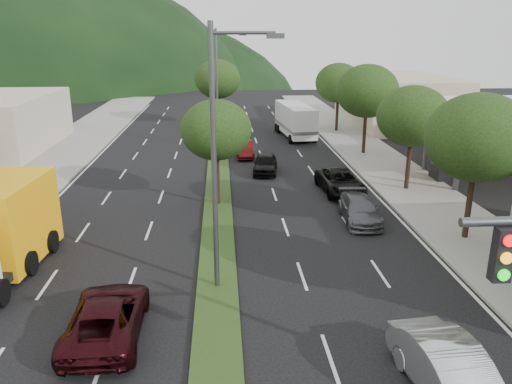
{
  "coord_description": "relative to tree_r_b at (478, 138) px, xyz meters",
  "views": [
    {
      "loc": [
        0.3,
        -9.68,
        9.58
      ],
      "look_at": [
        1.84,
        12.32,
        2.55
      ],
      "focal_mm": 35.0,
      "sensor_mm": 36.0,
      "label": 1
    }
  ],
  "objects": [
    {
      "name": "sidewalk_right",
      "position": [
        0.5,
        13.0,
        -4.96
      ],
      "size": [
        5.0,
        90.0,
        0.15
      ],
      "primitive_type": "cube",
      "color": "gray",
      "rests_on": "ground"
    },
    {
      "name": "sidewalk_left",
      "position": [
        -25.0,
        13.0,
        -4.96
      ],
      "size": [
        6.0,
        90.0,
        0.15
      ],
      "primitive_type": "cube",
      "color": "gray",
      "rests_on": "ground"
    },
    {
      "name": "median",
      "position": [
        -12.0,
        16.0,
        -4.98
      ],
      "size": [
        1.6,
        56.0,
        0.12
      ],
      "primitive_type": "cube",
      "color": "#233B15",
      "rests_on": "ground"
    },
    {
      "name": "gas_canopy",
      "position": [
        7.0,
        10.0,
        -0.39
      ],
      "size": [
        12.2,
        8.2,
        5.25
      ],
      "color": "silver",
      "rests_on": "ground"
    },
    {
      "name": "bldg_right_far",
      "position": [
        7.5,
        32.0,
        -2.44
      ],
      "size": [
        10.0,
        16.0,
        5.2
      ],
      "primitive_type": "cube",
      "color": "beige",
      "rests_on": "ground"
    },
    {
      "name": "tree_r_b",
      "position": [
        0.0,
        0.0,
        0.0
      ],
      "size": [
        4.8,
        4.8,
        6.94
      ],
      "color": "black",
      "rests_on": "sidewalk_right"
    },
    {
      "name": "tree_r_c",
      "position": [
        0.0,
        8.0,
        -0.29
      ],
      "size": [
        4.4,
        4.4,
        6.48
      ],
      "color": "black",
      "rests_on": "sidewalk_right"
    },
    {
      "name": "tree_r_d",
      "position": [
        0.0,
        18.0,
        0.14
      ],
      "size": [
        5.0,
        5.0,
        7.17
      ],
      "color": "black",
      "rests_on": "sidewalk_right"
    },
    {
      "name": "tree_r_e",
      "position": [
        0.0,
        28.0,
        -0.14
      ],
      "size": [
        4.6,
        4.6,
        6.71
      ],
      "color": "black",
      "rests_on": "sidewalk_right"
    },
    {
      "name": "tree_med_near",
      "position": [
        -12.0,
        6.0,
        -0.61
      ],
      "size": [
        4.0,
        4.0,
        6.02
      ],
      "color": "black",
      "rests_on": "median"
    },
    {
      "name": "tree_med_far",
      "position": [
        -12.0,
        32.0,
        -0.03
      ],
      "size": [
        4.8,
        4.8,
        6.94
      ],
      "color": "black",
      "rests_on": "median"
    },
    {
      "name": "streetlight_near",
      "position": [
        -11.79,
        -4.0,
        0.55
      ],
      "size": [
        2.6,
        0.25,
        10.0
      ],
      "color": "#47494C",
      "rests_on": "ground"
    },
    {
      "name": "streetlight_mid",
      "position": [
        -11.79,
        21.0,
        0.55
      ],
      "size": [
        2.6,
        0.25,
        10.0
      ],
      "color": "#47494C",
      "rests_on": "ground"
    },
    {
      "name": "sedan_silver",
      "position": [
        -5.62,
        -10.77,
        -4.25
      ],
      "size": [
        2.23,
        4.93,
        1.57
      ],
      "primitive_type": "imported",
      "rotation": [
        0.0,
        0.0,
        0.12
      ],
      "color": "#B2B5BA",
      "rests_on": "ground"
    },
    {
      "name": "suv_maroon",
      "position": [
        -15.6,
        -7.01,
        -4.34
      ],
      "size": [
        2.39,
        5.05,
        1.39
      ],
      "primitive_type": "imported",
      "rotation": [
        0.0,
        0.0,
        3.16
      ],
      "color": "black",
      "rests_on": "ground"
    },
    {
      "name": "car_queue_a",
      "position": [
        -8.61,
        12.86,
        -4.35
      ],
      "size": [
        2.14,
        4.22,
        1.38
      ],
      "primitive_type": "imported",
      "rotation": [
        0.0,
        0.0,
        -0.13
      ],
      "color": "black",
      "rests_on": "ground"
    },
    {
      "name": "car_queue_b",
      "position": [
        -4.45,
        2.86,
        -4.4
      ],
      "size": [
        2.04,
        4.51,
        1.28
      ],
      "primitive_type": "imported",
      "rotation": [
        0.0,
        0.0,
        -0.06
      ],
      "color": "#505055",
      "rests_on": "ground"
    },
    {
      "name": "car_queue_c",
      "position": [
        -9.93,
        17.86,
        -4.39
      ],
      "size": [
        1.56,
        3.96,
        1.28
      ],
      "primitive_type": "imported",
      "rotation": [
        0.0,
        0.0,
        0.05
      ],
      "color": "#4A0E0C",
      "rests_on": "ground"
    },
    {
      "name": "car_queue_d",
      "position": [
        -4.32,
        7.86,
        -4.34
      ],
      "size": [
        2.59,
        5.15,
        1.4
      ],
      "primitive_type": "imported",
      "rotation": [
        0.0,
        0.0,
        0.06
      ],
      "color": "black",
      "rests_on": "ground"
    },
    {
      "name": "motorhome",
      "position": [
        -4.61,
        25.68,
        -3.38
      ],
      "size": [
        3.25,
        8.29,
        3.11
      ],
      "rotation": [
        0.0,
        0.0,
        0.1
      ],
      "color": "silver",
      "rests_on": "ground"
    }
  ]
}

